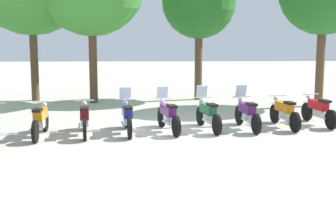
{
  "coord_description": "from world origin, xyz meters",
  "views": [
    {
      "loc": [
        -0.42,
        -13.63,
        2.95
      ],
      "look_at": [
        0.0,
        0.5,
        0.9
      ],
      "focal_mm": 47.6,
      "sensor_mm": 36.0,
      "label": 1
    }
  ],
  "objects": [
    {
      "name": "ground_plane",
      "position": [
        0.0,
        0.0,
        0.0
      ],
      "size": [
        80.0,
        80.0,
        0.0
      ],
      "primitive_type": "plane",
      "color": "#BCB7A8"
    },
    {
      "name": "motorcycle_1",
      "position": [
        -3.82,
        -0.56,
        0.5
      ],
      "size": [
        0.62,
        2.19,
        0.99
      ],
      "rotation": [
        0.0,
        0.0,
        1.63
      ],
      "color": "black",
      "rests_on": "ground_plane"
    },
    {
      "name": "motorcycle_2",
      "position": [
        -2.55,
        -0.34,
        0.5
      ],
      "size": [
        0.62,
        2.18,
        0.99
      ],
      "rotation": [
        0.0,
        0.0,
        1.72
      ],
      "color": "black",
      "rests_on": "ground_plane"
    },
    {
      "name": "motorcycle_3",
      "position": [
        -1.28,
        -0.13,
        0.52
      ],
      "size": [
        0.62,
        2.18,
        1.37
      ],
      "rotation": [
        0.0,
        0.0,
        1.72
      ],
      "color": "black",
      "rests_on": "ground_plane"
    },
    {
      "name": "motorcycle_4",
      "position": [
        -0.01,
        0.07,
        0.52
      ],
      "size": [
        0.8,
        2.14,
        1.37
      ],
      "rotation": [
        0.0,
        0.0,
        1.84
      ],
      "color": "black",
      "rests_on": "ground_plane"
    },
    {
      "name": "motorcycle_5",
      "position": [
        1.26,
        0.27,
        0.52
      ],
      "size": [
        0.73,
        2.16,
        1.37
      ],
      "rotation": [
        0.0,
        0.0,
        1.79
      ],
      "color": "black",
      "rests_on": "ground_plane"
    },
    {
      "name": "motorcycle_6",
      "position": [
        2.53,
        0.37,
        0.52
      ],
      "size": [
        0.62,
        2.18,
        1.37
      ],
      "rotation": [
        0.0,
        0.0,
        1.72
      ],
      "color": "black",
      "rests_on": "ground_plane"
    },
    {
      "name": "motorcycle_7",
      "position": [
        3.81,
        0.6,
        0.5
      ],
      "size": [
        0.62,
        2.18,
        0.99
      ],
      "rotation": [
        0.0,
        0.0,
        1.72
      ],
      "color": "black",
      "rests_on": "ground_plane"
    },
    {
      "name": "motorcycle_8",
      "position": [
        5.08,
        0.99,
        0.5
      ],
      "size": [
        0.65,
        2.17,
        0.99
      ],
      "rotation": [
        0.0,
        0.0,
        1.74
      ],
      "color": "black",
      "rests_on": "ground_plane"
    },
    {
      "name": "tree_2",
      "position": [
        1.63,
        7.23,
        4.53
      ],
      "size": [
        3.43,
        3.43,
        6.27
      ],
      "color": "brown",
      "rests_on": "ground_plane"
    }
  ]
}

